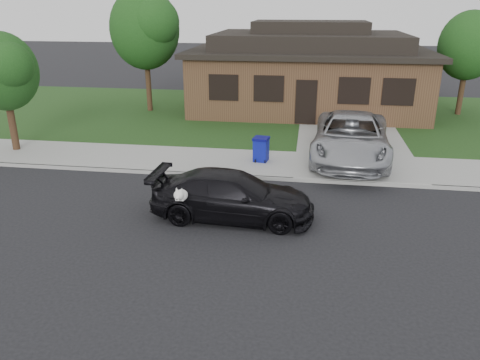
# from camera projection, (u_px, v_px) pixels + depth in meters

# --- Properties ---
(ground) EXTENTS (120.00, 120.00, 0.00)m
(ground) POSITION_uv_depth(u_px,v_px,m) (154.00, 218.00, 13.17)
(ground) COLOR black
(ground) RESTS_ON ground
(sidewalk) EXTENTS (60.00, 3.00, 0.12)m
(sidewalk) POSITION_uv_depth(u_px,v_px,m) (196.00, 161.00, 17.77)
(sidewalk) COLOR gray
(sidewalk) RESTS_ON ground
(curb) EXTENTS (60.00, 0.12, 0.12)m
(curb) POSITION_uv_depth(u_px,v_px,m) (186.00, 174.00, 16.38)
(curb) COLOR gray
(curb) RESTS_ON ground
(lawn) EXTENTS (60.00, 13.00, 0.13)m
(lawn) POSITION_uv_depth(u_px,v_px,m) (231.00, 114.00, 25.16)
(lawn) COLOR #193814
(lawn) RESTS_ON ground
(driveway) EXTENTS (4.50, 13.00, 0.14)m
(driveway) POSITION_uv_depth(u_px,v_px,m) (348.00, 133.00, 21.56)
(driveway) COLOR gray
(driveway) RESTS_ON ground
(sedan) EXTENTS (4.60, 2.25, 1.32)m
(sedan) POSITION_uv_depth(u_px,v_px,m) (232.00, 196.00, 12.98)
(sedan) COLOR black
(sedan) RESTS_ON ground
(minivan) EXTENTS (3.20, 6.15, 1.66)m
(minivan) POSITION_uv_depth(u_px,v_px,m) (351.00, 137.00, 17.47)
(minivan) COLOR #A6A8AD
(minivan) RESTS_ON driveway
(recycling_bin) EXTENTS (0.63, 0.63, 0.91)m
(recycling_bin) POSITION_uv_depth(u_px,v_px,m) (261.00, 149.00, 17.40)
(recycling_bin) COLOR navy
(recycling_bin) RESTS_ON sidewalk
(house) EXTENTS (12.60, 8.60, 4.65)m
(house) POSITION_uv_depth(u_px,v_px,m) (308.00, 72.00, 25.72)
(house) COLOR #422B1C
(house) RESTS_ON ground
(tree_0) EXTENTS (3.78, 3.60, 6.34)m
(tree_0) POSITION_uv_depth(u_px,v_px,m) (147.00, 28.00, 24.08)
(tree_0) COLOR #332114
(tree_0) RESTS_ON ground
(tree_1) EXTENTS (3.15, 3.00, 5.25)m
(tree_1) POSITION_uv_depth(u_px,v_px,m) (473.00, 44.00, 23.48)
(tree_1) COLOR #332114
(tree_1) RESTS_ON ground
(tree_2) EXTENTS (2.73, 2.60, 4.59)m
(tree_2) POSITION_uv_depth(u_px,v_px,m) (4.00, 71.00, 17.75)
(tree_2) COLOR #332114
(tree_2) RESTS_ON ground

